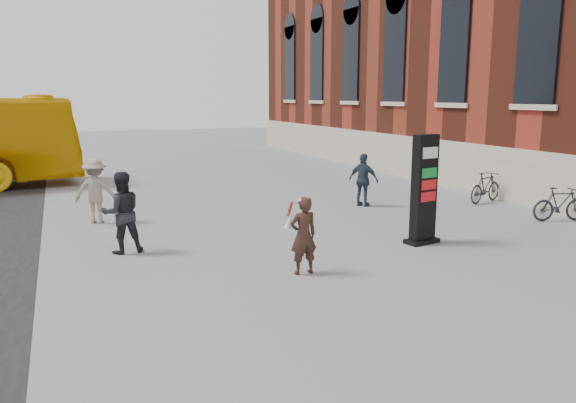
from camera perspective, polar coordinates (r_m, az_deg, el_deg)
name	(u,v)px	position (r m, az deg, el deg)	size (l,w,h in m)	color
ground	(312,277)	(11.14, 2.44, -7.66)	(100.00, 100.00, 0.00)	#9E9EA3
info_pylon	(424,190)	(13.72, 13.65, 1.17)	(0.90, 0.56, 2.62)	black
woman	(303,234)	(11.12, 1.55, -3.37)	(0.59, 0.54, 1.57)	#312116
pedestrian_a	(122,213)	(13.13, -16.55, -1.08)	(0.90, 0.70, 1.85)	black
pedestrian_b	(96,191)	(16.47, -18.95, 1.02)	(1.17, 0.67, 1.81)	gray
pedestrian_c	(364,180)	(18.12, 7.68, 2.18)	(1.00, 0.42, 1.70)	#283846
bike_5	(560,204)	(17.64, 25.92, -0.24)	(0.46, 1.62, 0.98)	#28282F
bike_7	(485,187)	(19.74, 19.43, 1.37)	(0.48, 1.70, 1.02)	#28282F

